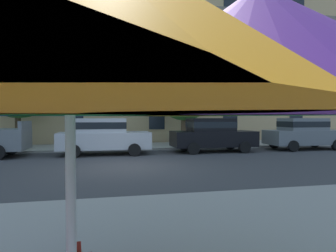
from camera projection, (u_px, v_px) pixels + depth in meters
name	position (u px, v px, depth m)	size (l,w,h in m)	color
ground_plane	(126.00, 167.00, 10.72)	(120.00, 120.00, 0.00)	#38383A
sidewalk_far	(118.00, 147.00, 17.36)	(56.00, 3.60, 0.12)	#9E998E
apartment_building	(114.00, 28.00, 25.08)	(43.63, 12.08, 19.20)	tan
sedan_silver	(104.00, 135.00, 14.13)	(4.40, 1.98, 1.78)	#A8AAB2
sedan_black	(212.00, 134.00, 15.31)	(4.40, 1.98, 1.78)	black
sedan_gray	(304.00, 133.00, 16.46)	(4.40, 1.98, 1.78)	slate
street_tree_left	(18.00, 82.00, 16.31)	(3.98, 3.91, 5.71)	#4C3823
street_tree_middle	(181.00, 86.00, 18.15)	(3.80, 3.81, 5.85)	brown
patio_umbrella	(70.00, 72.00, 1.67)	(3.45, 3.45, 2.41)	silver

